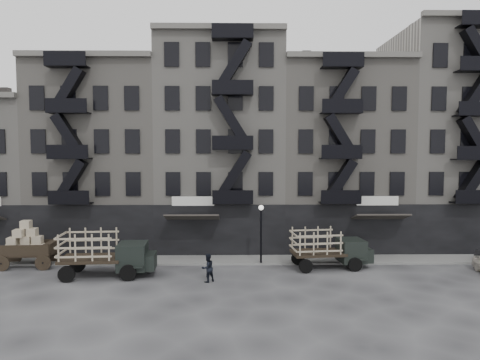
{
  "coord_description": "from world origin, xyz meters",
  "views": [
    {
      "loc": [
        1.06,
        -27.24,
        8.14
      ],
      "look_at": [
        1.53,
        4.0,
        5.96
      ],
      "focal_mm": 32.0,
      "sensor_mm": 36.0,
      "label": 1
    }
  ],
  "objects_px": {
    "wagon": "(26,241)",
    "pedestrian_mid": "(208,268)",
    "stake_truck_west": "(105,250)",
    "stake_truck_east": "(329,246)"
  },
  "relations": [
    {
      "from": "wagon",
      "to": "pedestrian_mid",
      "type": "height_order",
      "value": "wagon"
    },
    {
      "from": "wagon",
      "to": "stake_truck_west",
      "type": "relative_size",
      "value": 0.64
    },
    {
      "from": "pedestrian_mid",
      "to": "wagon",
      "type": "bearing_deg",
      "value": -54.14
    },
    {
      "from": "wagon",
      "to": "stake_truck_east",
      "type": "bearing_deg",
      "value": -4.86
    },
    {
      "from": "wagon",
      "to": "pedestrian_mid",
      "type": "bearing_deg",
      "value": -18.89
    },
    {
      "from": "pedestrian_mid",
      "to": "stake_truck_east",
      "type": "bearing_deg",
      "value": 161.62
    },
    {
      "from": "stake_truck_west",
      "to": "stake_truck_east",
      "type": "distance_m",
      "value": 14.96
    },
    {
      "from": "wagon",
      "to": "stake_truck_west",
      "type": "bearing_deg",
      "value": -23.76
    },
    {
      "from": "stake_truck_east",
      "to": "pedestrian_mid",
      "type": "distance_m",
      "value": 8.74
    },
    {
      "from": "wagon",
      "to": "stake_truck_west",
      "type": "xyz_separation_m",
      "value": [
        6.13,
        -2.28,
        -0.13
      ]
    }
  ]
}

